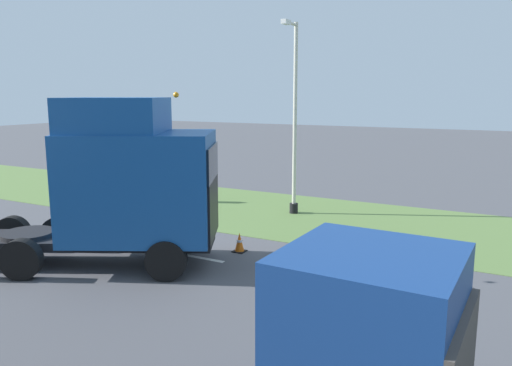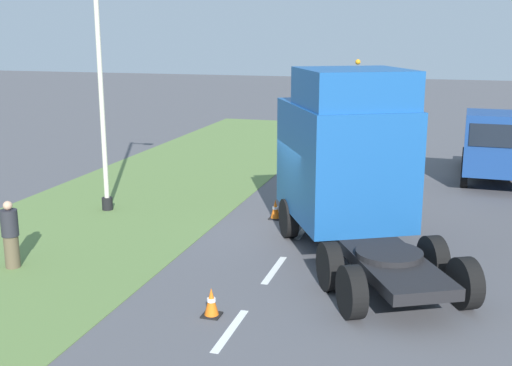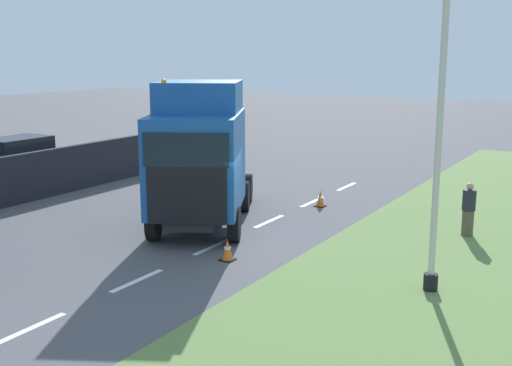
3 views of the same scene
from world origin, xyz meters
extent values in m
plane|color=#515156|center=(0.00, 0.00, 0.00)|extent=(120.00, 120.00, 0.00)
cube|color=#607F42|center=(-6.00, 0.00, 0.01)|extent=(7.00, 44.00, 0.01)
cube|color=white|center=(0.00, -8.70, 0.00)|extent=(0.16, 1.80, 0.00)
cube|color=white|center=(0.00, -5.50, 0.00)|extent=(0.16, 1.80, 0.00)
cube|color=white|center=(0.00, -2.30, 0.00)|extent=(0.16, 1.80, 0.00)
cube|color=white|center=(0.00, 0.90, 0.00)|extent=(0.16, 1.80, 0.00)
cube|color=white|center=(0.00, 4.10, 0.00)|extent=(0.16, 1.80, 0.00)
cube|color=white|center=(0.00, 7.30, 0.00)|extent=(0.16, 1.80, 0.00)
cube|color=#232328|center=(9.00, 0.00, 0.89)|extent=(0.25, 24.00, 1.79)
cube|color=black|center=(1.90, -1.45, 0.67)|extent=(4.43, 6.83, 0.24)
cube|color=#195199|center=(1.19, -0.06, 2.20)|extent=(4.02, 4.57, 2.83)
cube|color=black|center=(0.30, 1.67, 1.58)|extent=(1.96, 1.04, 1.59)
cube|color=black|center=(0.30, 1.67, 2.83)|extent=(2.07, 1.10, 0.91)
cube|color=#195199|center=(1.45, -0.57, 4.07)|extent=(3.29, 3.32, 0.90)
sphere|color=orange|center=(1.29, 1.29, 4.59)|extent=(0.14, 0.14, 0.14)
cylinder|color=black|center=(2.62, -2.84, 0.85)|extent=(1.89, 1.89, 0.12)
cylinder|color=black|center=(-0.26, 0.18, 0.52)|extent=(0.76, 1.07, 1.04)
cylinder|color=black|center=(1.84, 1.26, 0.52)|extent=(0.76, 1.07, 1.04)
cylinder|color=black|center=(1.42, -3.07, 0.52)|extent=(0.76, 1.07, 1.04)
cylinder|color=black|center=(3.51, -1.99, 0.52)|extent=(0.76, 1.07, 1.04)
cylinder|color=black|center=(2.05, -4.31, 0.52)|extent=(0.76, 1.07, 1.04)
cylinder|color=black|center=(4.14, -3.23, 0.52)|extent=(0.76, 1.07, 1.04)
cube|color=navy|center=(10.78, -1.24, 0.83)|extent=(1.93, 4.36, 1.11)
cube|color=black|center=(10.78, -1.35, 1.75)|extent=(1.63, 2.40, 0.74)
cylinder|color=black|center=(9.90, 0.18, 0.32)|extent=(0.21, 0.64, 0.64)
cylinder|color=black|center=(9.87, -2.64, 0.32)|extent=(0.21, 0.64, 0.64)
cylinder|color=black|center=(11.66, -2.66, 0.32)|extent=(0.21, 0.64, 0.64)
cylinder|color=black|center=(-6.22, 1.16, 0.20)|extent=(0.33, 0.33, 0.40)
cylinder|color=beige|center=(-6.22, 1.16, 3.61)|extent=(0.15, 0.15, 7.22)
cylinder|color=brown|center=(-5.89, -3.87, 0.39)|extent=(0.34, 0.34, 0.78)
cylinder|color=#26262D|center=(-5.89, -3.87, 1.09)|extent=(0.39, 0.39, 0.62)
sphere|color=tan|center=(-5.89, -3.87, 1.50)|extent=(0.21, 0.21, 0.21)
cube|color=black|center=(-0.55, -5.01, 0.01)|extent=(0.36, 0.36, 0.03)
cone|color=orange|center=(-0.55, -5.01, 0.31)|extent=(0.28, 0.28, 0.55)
cylinder|color=white|center=(-0.55, -5.01, 0.33)|extent=(0.17, 0.17, 0.07)
cube|color=black|center=(-1.02, 1.71, 0.01)|extent=(0.36, 0.36, 0.03)
cone|color=orange|center=(-1.02, 1.71, 0.31)|extent=(0.28, 0.28, 0.55)
cylinder|color=white|center=(-1.02, 1.71, 0.33)|extent=(0.17, 0.17, 0.07)
camera|label=1|loc=(11.27, 8.86, 4.60)|focal=35.00mm
camera|label=2|loc=(3.51, -15.80, 5.40)|focal=45.00mm
camera|label=3|loc=(-9.91, 15.17, 5.36)|focal=45.00mm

